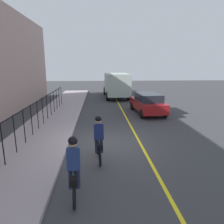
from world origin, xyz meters
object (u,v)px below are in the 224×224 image
Objects in this scene: cyclist_lead at (99,139)px; patrol_sedan at (148,103)px; cyclist_follow at (74,168)px; box_truck_background at (116,84)px.

cyclist_lead is 8.71m from patrol_sedan.
patrol_sedan is (10.09, -4.51, -0.09)m from cyclist_follow.
patrol_sedan is at bearing -169.76° from box_truck_background.
box_truck_background is (8.07, 1.74, 0.73)m from patrol_sedan.
cyclist_follow reaches higher than patrol_sedan.
box_truck_background reaches higher than patrol_sedan.
cyclist_lead is at bearing 170.63° from box_truck_background.
cyclist_lead is at bearing 150.19° from patrol_sedan.
box_truck_background is at bearing 8.33° from patrol_sedan.
cyclist_lead is 0.27× the size of box_truck_background.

